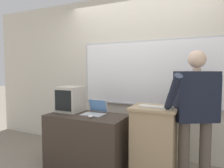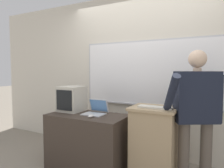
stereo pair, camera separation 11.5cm
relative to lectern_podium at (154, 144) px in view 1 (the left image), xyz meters
The scene contains 8 objects.
back_wall 1.22m from the lectern_podium, 117.30° to the left, with size 6.40×0.17×2.61m.
lectern_podium is the anchor object (origin of this frame).
side_desk 0.91m from the lectern_podium, behind, with size 1.08×0.57×0.76m.
person_presenter 0.66m from the lectern_podium, 11.54° to the left, with size 0.64×0.71×1.60m.
laptop 0.90m from the lectern_podium, behind, with size 0.30×0.29×0.20m.
wireless_keyboard 0.48m from the lectern_podium, 64.29° to the right, with size 0.40×0.13×0.02m.
computer_mouse_by_laptop 0.86m from the lectern_podium, 164.23° to the right, with size 0.06×0.10×0.03m.
crt_monitor 1.34m from the lectern_podium, behind, with size 0.34×0.35×0.37m.
Camera 1 is at (0.95, -2.05, 1.37)m, focal length 32.00 mm.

